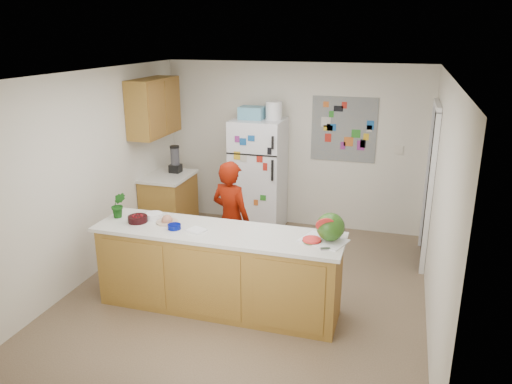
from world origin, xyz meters
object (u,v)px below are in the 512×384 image
(watermelon, at_px, (330,227))
(person, at_px, (231,219))
(refrigerator, at_px, (258,175))
(cherry_bowl, at_px, (138,219))

(watermelon, bearing_deg, person, 150.72)
(refrigerator, distance_m, watermelon, 2.73)
(person, bearing_deg, cherry_bowl, 63.66)
(cherry_bowl, bearing_deg, watermelon, 2.21)
(watermelon, xyz_separation_m, cherry_bowl, (-2.11, -0.08, -0.12))
(refrigerator, xyz_separation_m, cherry_bowl, (-0.68, -2.40, 0.11))
(refrigerator, distance_m, person, 1.59)
(person, distance_m, cherry_bowl, 1.16)
(refrigerator, distance_m, cherry_bowl, 2.50)
(watermelon, relative_size, cherry_bowl, 1.33)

